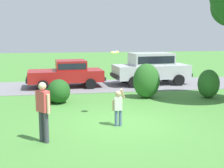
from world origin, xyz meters
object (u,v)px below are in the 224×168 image
at_px(parked_sedan, 67,73).
at_px(frisbee, 115,52).
at_px(parked_suv, 151,67).
at_px(adult_onlooker, 43,109).
at_px(child_thrower, 118,105).

distance_m(parked_sedan, frisbee, 6.98).
distance_m(parked_sedan, parked_suv, 5.05).
bearing_deg(frisbee, adult_onlooker, -136.44).
height_order(child_thrower, adult_onlooker, adult_onlooker).
distance_m(parked_sedan, adult_onlooker, 8.98).
relative_size(child_thrower, frisbee, 4.51).
bearing_deg(parked_suv, adult_onlooker, -122.82).
relative_size(parked_sedan, frisbee, 15.84).
bearing_deg(parked_sedan, adult_onlooker, -95.29).
height_order(parked_suv, child_thrower, parked_suv).
distance_m(parked_sedan, child_thrower, 7.95).
bearing_deg(parked_sedan, frisbee, -76.10).
xyz_separation_m(child_thrower, adult_onlooker, (-2.37, -1.15, 0.27)).
xyz_separation_m(parked_sedan, frisbee, (1.63, -6.60, 1.56)).
bearing_deg(parked_suv, frisbee, -116.76).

